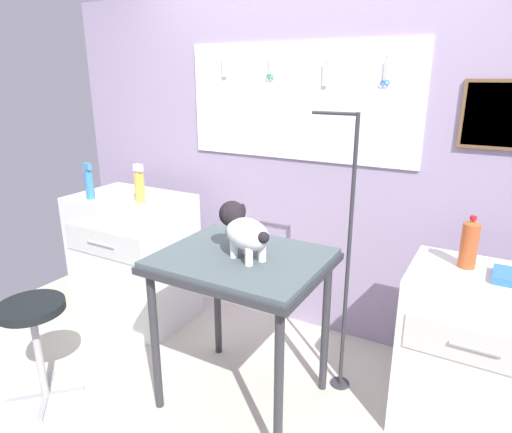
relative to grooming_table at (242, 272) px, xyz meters
name	(u,v)px	position (x,y,z in m)	size (l,w,h in m)	color
rear_wall_panel	(310,166)	(-0.03, 0.93, 0.39)	(4.00, 0.09, 2.30)	#9888A7
grooming_table	(242,272)	(0.00, 0.00, 0.00)	(0.85, 0.70, 0.87)	#2D2D33
grooming_arm	(346,270)	(0.44, 0.37, -0.04)	(0.30, 0.11, 1.58)	#2D2D33
dog	(243,230)	(0.01, -0.01, 0.24)	(0.37, 0.26, 0.27)	white
counter_left	(135,258)	(-1.16, 0.39, -0.31)	(0.80, 0.58, 0.94)	silver
cabinet_right	(473,354)	(1.11, 0.39, -0.35)	(0.68, 0.54, 0.85)	silver
stool	(33,322)	(-0.97, -0.56, -0.28)	(0.34, 0.34, 0.60)	#9E9EA3
conditioner_bottle	(89,183)	(-1.34, 0.21, 0.27)	(0.06, 0.06, 0.25)	#3377C4
spray_bottle_short	(140,186)	(-0.98, 0.31, 0.28)	(0.06, 0.06, 0.26)	gold
soda_bottle	(469,244)	(1.01, 0.45, 0.20)	(0.08, 0.08, 0.26)	#B85026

